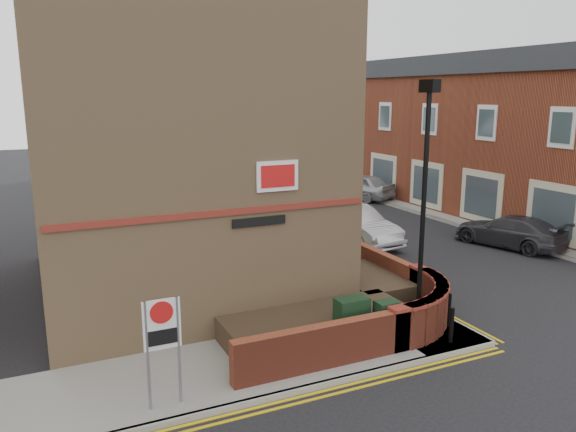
{
  "coord_description": "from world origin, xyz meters",
  "views": [
    {
      "loc": [
        -7.02,
        -9.53,
        6.1
      ],
      "look_at": [
        -0.73,
        4.0,
        2.84
      ],
      "focal_mm": 35.0,
      "sensor_mm": 36.0,
      "label": 1
    }
  ],
  "objects_px": {
    "utility_cabinet_large": "(351,322)",
    "silver_car_near": "(353,225)",
    "lamppost": "(423,209)",
    "zone_sign": "(162,333)"
  },
  "relations": [
    {
      "from": "utility_cabinet_large",
      "to": "lamppost",
      "type": "bearing_deg",
      "value": -3.01
    },
    {
      "from": "utility_cabinet_large",
      "to": "silver_car_near",
      "type": "distance_m",
      "value": 10.03
    },
    {
      "from": "utility_cabinet_large",
      "to": "zone_sign",
      "type": "xyz_separation_m",
      "value": [
        -4.7,
        -0.8,
        0.92
      ]
    },
    {
      "from": "utility_cabinet_large",
      "to": "silver_car_near",
      "type": "height_order",
      "value": "silver_car_near"
    },
    {
      "from": "zone_sign",
      "to": "utility_cabinet_large",
      "type": "bearing_deg",
      "value": 9.69
    },
    {
      "from": "utility_cabinet_large",
      "to": "zone_sign",
      "type": "bearing_deg",
      "value": -170.31
    },
    {
      "from": "lamppost",
      "to": "zone_sign",
      "type": "distance_m",
      "value": 6.85
    },
    {
      "from": "lamppost",
      "to": "zone_sign",
      "type": "relative_size",
      "value": 2.86
    },
    {
      "from": "lamppost",
      "to": "zone_sign",
      "type": "bearing_deg",
      "value": -173.93
    },
    {
      "from": "lamppost",
      "to": "zone_sign",
      "type": "xyz_separation_m",
      "value": [
        -6.6,
        -0.7,
        -1.7
      ]
    }
  ]
}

